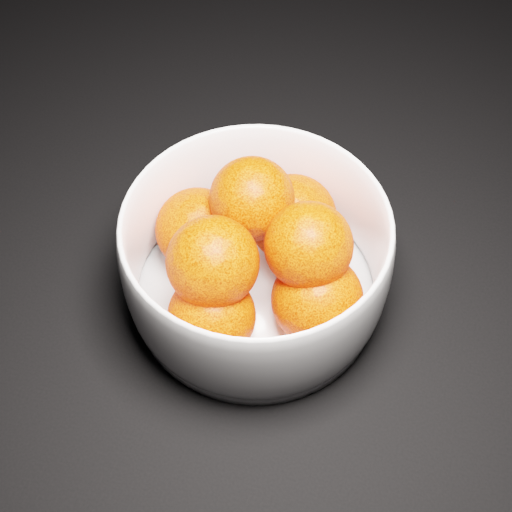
# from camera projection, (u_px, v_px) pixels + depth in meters

# --- Properties ---
(bowl) EXTENTS (0.20, 0.20, 0.10)m
(bowl) POSITION_uv_depth(u_px,v_px,m) (256.00, 260.00, 0.54)
(bowl) COLOR white
(bowl) RESTS_ON ground
(orange_pile) EXTENTS (0.17, 0.17, 0.11)m
(orange_pile) POSITION_uv_depth(u_px,v_px,m) (258.00, 251.00, 0.53)
(orange_pile) COLOR #F43907
(orange_pile) RESTS_ON bowl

